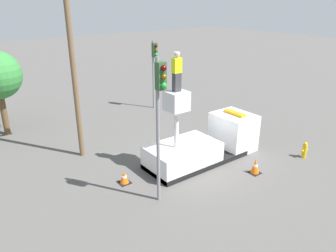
{
  "coord_description": "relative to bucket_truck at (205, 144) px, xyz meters",
  "views": [
    {
      "loc": [
        -10.15,
        -11.18,
        7.87
      ],
      "look_at": [
        -2.42,
        -0.82,
        2.79
      ],
      "focal_mm": 35.0,
      "sensor_mm": 36.0,
      "label": 1
    }
  ],
  "objects": [
    {
      "name": "traffic_cone_rear",
      "position": [
        -4.58,
        0.37,
        -0.53
      ],
      "size": [
        0.52,
        0.52,
        0.59
      ],
      "color": "black",
      "rests_on": "ground"
    },
    {
      "name": "worker",
      "position": [
        -1.9,
        0.0,
        4.02
      ],
      "size": [
        0.4,
        0.26,
        1.75
      ],
      "color": "#38383D",
      "rests_on": "bucket_truck"
    },
    {
      "name": "traffic_light_pole",
      "position": [
        -4.09,
        -1.78,
        3.37
      ],
      "size": [
        0.34,
        0.57,
        5.93
      ],
      "color": "gray",
      "rests_on": "ground"
    },
    {
      "name": "utility_pole",
      "position": [
        -4.97,
        4.21,
        3.91
      ],
      "size": [
        2.2,
        0.26,
        8.77
      ],
      "color": "brown",
      "rests_on": "ground"
    },
    {
      "name": "traffic_light_across",
      "position": [
        2.71,
        8.48,
        2.76
      ],
      "size": [
        0.34,
        0.57,
        5.03
      ],
      "color": "gray",
      "rests_on": "ground"
    },
    {
      "name": "fire_hydrant",
      "position": [
        4.28,
        -3.05,
        -0.38
      ],
      "size": [
        0.48,
        0.24,
        0.88
      ],
      "color": "gold",
      "rests_on": "ground"
    },
    {
      "name": "traffic_cone_curbside",
      "position": [
        0.89,
        -2.59,
        -0.45
      ],
      "size": [
        0.51,
        0.51,
        0.75
      ],
      "color": "black",
      "rests_on": "ground"
    },
    {
      "name": "ground_plane",
      "position": [
        -0.57,
        0.0,
        -0.81
      ],
      "size": [
        120.0,
        120.0,
        0.0
      ],
      "primitive_type": "plane",
      "color": "#565451"
    },
    {
      "name": "bucket_truck",
      "position": [
        0.0,
        0.0,
        0.0
      ],
      "size": [
        6.28,
        2.22,
        3.94
      ],
      "color": "black",
      "rests_on": "ground"
    }
  ]
}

